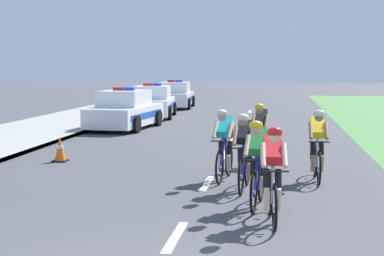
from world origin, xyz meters
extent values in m
cube|color=gray|center=(-7.37, 14.00, 0.06)|extent=(3.92, 60.00, 0.12)
cube|color=#9E9E99|center=(-5.50, 14.00, 0.07)|extent=(0.16, 60.00, 0.13)
cube|color=white|center=(0.00, 2.52, 0.00)|extent=(0.14, 1.60, 0.01)
cube|color=white|center=(0.00, 6.52, 0.00)|extent=(0.14, 1.60, 0.01)
cube|color=white|center=(0.00, 10.52, 0.00)|extent=(0.14, 1.60, 0.01)
cube|color=white|center=(0.00, 14.52, 0.00)|extent=(0.14, 1.60, 0.01)
cube|color=white|center=(0.00, 18.52, 0.00)|extent=(0.14, 1.60, 0.01)
cube|color=white|center=(0.00, 22.52, 0.00)|extent=(0.14, 1.60, 0.01)
cube|color=white|center=(0.00, 26.52, 0.00)|extent=(0.14, 1.60, 0.01)
torus|color=black|center=(1.40, 2.99, 0.36)|extent=(0.09, 0.73, 0.72)
cylinder|color=#99999E|center=(1.40, 2.99, 0.36)|extent=(0.06, 0.06, 0.06)
torus|color=black|center=(1.33, 3.99, 0.36)|extent=(0.09, 0.73, 0.72)
cylinder|color=#99999E|center=(1.33, 3.99, 0.36)|extent=(0.06, 0.06, 0.06)
cylinder|color=silver|center=(1.36, 3.44, 0.90)|extent=(0.07, 0.55, 0.04)
cylinder|color=silver|center=(1.38, 3.26, 0.58)|extent=(0.07, 0.48, 0.63)
cylinder|color=silver|center=(1.35, 3.64, 0.60)|extent=(0.04, 0.04, 0.65)
cylinder|color=black|center=(1.39, 3.09, 0.88)|extent=(0.42, 0.06, 0.03)
cube|color=black|center=(1.35, 3.64, 0.94)|extent=(0.12, 0.23, 0.05)
cube|color=red|center=(1.36, 3.51, 1.14)|extent=(0.32, 0.57, 0.44)
cube|color=black|center=(1.35, 3.63, 0.98)|extent=(0.29, 0.22, 0.18)
cylinder|color=black|center=(1.44, 3.58, 0.64)|extent=(0.13, 0.23, 0.40)
cylinder|color=beige|center=(1.45, 3.51, 0.37)|extent=(0.10, 0.16, 0.36)
cylinder|color=black|center=(1.26, 3.57, 0.64)|extent=(0.12, 0.18, 0.40)
cylinder|color=beige|center=(1.27, 3.49, 0.37)|extent=(0.10, 0.13, 0.36)
cylinder|color=beige|center=(1.53, 3.31, 1.09)|extent=(0.10, 0.41, 0.35)
cylinder|color=beige|center=(1.21, 3.29, 1.09)|extent=(0.10, 0.41, 0.35)
sphere|color=beige|center=(1.38, 3.21, 1.38)|extent=(0.19, 0.19, 0.19)
ellipsoid|color=red|center=(1.38, 3.20, 1.45)|extent=(0.25, 0.33, 0.24)
torus|color=black|center=(1.05, 4.01, 0.36)|extent=(0.11, 0.72, 0.72)
cylinder|color=#99999E|center=(1.05, 4.01, 0.36)|extent=(0.07, 0.07, 0.06)
torus|color=black|center=(1.15, 5.00, 0.36)|extent=(0.11, 0.72, 0.72)
cylinder|color=#99999E|center=(1.15, 5.00, 0.36)|extent=(0.07, 0.07, 0.06)
cylinder|color=#1E1E99|center=(1.09, 4.45, 0.90)|extent=(0.09, 0.55, 0.04)
cylinder|color=#1E1E99|center=(1.08, 4.28, 0.58)|extent=(0.09, 0.48, 0.63)
cylinder|color=#1E1E99|center=(1.11, 4.65, 0.60)|extent=(0.04, 0.04, 0.65)
cylinder|color=black|center=(1.06, 4.11, 0.88)|extent=(0.42, 0.07, 0.03)
cube|color=black|center=(1.11, 4.65, 0.94)|extent=(0.12, 0.23, 0.05)
cube|color=green|center=(1.10, 4.53, 1.14)|extent=(0.33, 0.56, 0.47)
cube|color=black|center=(1.11, 4.64, 0.98)|extent=(0.30, 0.23, 0.18)
cylinder|color=black|center=(1.20, 4.58, 0.64)|extent=(0.13, 0.23, 0.40)
cylinder|color=tan|center=(1.19, 4.51, 0.37)|extent=(0.10, 0.16, 0.36)
cylinder|color=black|center=(1.02, 4.60, 0.64)|extent=(0.13, 0.18, 0.40)
cylinder|color=tan|center=(1.01, 4.52, 0.37)|extent=(0.10, 0.13, 0.36)
cylinder|color=tan|center=(1.24, 4.30, 1.09)|extent=(0.11, 0.41, 0.35)
cylinder|color=tan|center=(0.92, 4.33, 1.09)|extent=(0.11, 0.41, 0.35)
sphere|color=tan|center=(1.07, 4.23, 1.38)|extent=(0.19, 0.19, 0.19)
ellipsoid|color=yellow|center=(1.07, 4.22, 1.45)|extent=(0.26, 0.33, 0.24)
torus|color=black|center=(0.76, 5.43, 0.36)|extent=(0.09, 0.73, 0.72)
cylinder|color=#99999E|center=(0.76, 5.43, 0.36)|extent=(0.06, 0.06, 0.06)
torus|color=black|center=(0.83, 6.42, 0.36)|extent=(0.09, 0.73, 0.72)
cylinder|color=#99999E|center=(0.83, 6.42, 0.36)|extent=(0.06, 0.06, 0.06)
cylinder|color=#1E1E99|center=(0.79, 5.87, 0.90)|extent=(0.07, 0.55, 0.04)
cylinder|color=#1E1E99|center=(0.78, 5.70, 0.58)|extent=(0.07, 0.48, 0.63)
cylinder|color=#1E1E99|center=(0.81, 6.07, 0.60)|extent=(0.04, 0.04, 0.65)
cylinder|color=black|center=(0.77, 5.52, 0.88)|extent=(0.42, 0.06, 0.03)
cube|color=black|center=(0.81, 6.07, 0.94)|extent=(0.11, 0.23, 0.05)
cube|color=black|center=(0.80, 5.95, 1.14)|extent=(0.32, 0.56, 0.46)
cube|color=black|center=(0.81, 6.06, 0.98)|extent=(0.29, 0.22, 0.18)
cylinder|color=black|center=(0.89, 6.01, 0.64)|extent=(0.12, 0.23, 0.40)
cylinder|color=#9E7051|center=(0.89, 5.93, 0.37)|extent=(0.10, 0.16, 0.36)
cylinder|color=black|center=(0.71, 6.02, 0.64)|extent=(0.12, 0.18, 0.40)
cylinder|color=#9E7051|center=(0.71, 5.94, 0.37)|extent=(0.10, 0.13, 0.36)
cylinder|color=#9E7051|center=(0.94, 5.72, 1.09)|extent=(0.10, 0.41, 0.35)
cylinder|color=#9E7051|center=(0.62, 5.74, 1.09)|extent=(0.10, 0.41, 0.35)
sphere|color=#9E7051|center=(0.78, 5.65, 1.38)|extent=(0.19, 0.19, 0.19)
ellipsoid|color=white|center=(0.78, 5.64, 1.45)|extent=(0.25, 0.33, 0.24)
torus|color=black|center=(0.26, 6.45, 0.36)|extent=(0.13, 0.72, 0.72)
cylinder|color=#99999E|center=(0.26, 6.45, 0.36)|extent=(0.07, 0.07, 0.06)
torus|color=black|center=(0.38, 7.44, 0.36)|extent=(0.13, 0.72, 0.72)
cylinder|color=#99999E|center=(0.38, 7.44, 0.36)|extent=(0.07, 0.07, 0.06)
cylinder|color=#1E1E99|center=(0.31, 6.90, 0.90)|extent=(0.10, 0.55, 0.04)
cylinder|color=#1E1E99|center=(0.29, 6.72, 0.58)|extent=(0.10, 0.48, 0.63)
cylinder|color=#1E1E99|center=(0.34, 7.10, 0.60)|extent=(0.04, 0.04, 0.65)
cylinder|color=black|center=(0.27, 6.55, 0.88)|extent=(0.42, 0.08, 0.03)
cube|color=black|center=(0.34, 7.10, 0.94)|extent=(0.12, 0.23, 0.05)
cube|color=#19B2B7|center=(0.32, 6.97, 1.14)|extent=(0.34, 0.58, 0.46)
cube|color=black|center=(0.34, 7.09, 0.98)|extent=(0.30, 0.23, 0.18)
cylinder|color=black|center=(0.42, 7.03, 0.64)|extent=(0.13, 0.23, 0.40)
cylinder|color=tan|center=(0.41, 6.95, 0.37)|extent=(0.11, 0.16, 0.36)
cylinder|color=black|center=(0.24, 7.05, 0.64)|extent=(0.13, 0.18, 0.40)
cylinder|color=tan|center=(0.23, 6.97, 0.37)|extent=(0.10, 0.13, 0.36)
cylinder|color=tan|center=(0.46, 6.74, 1.09)|extent=(0.12, 0.41, 0.35)
cylinder|color=tan|center=(0.14, 6.78, 1.09)|extent=(0.12, 0.41, 0.35)
sphere|color=tan|center=(0.29, 6.67, 1.38)|extent=(0.19, 0.19, 0.19)
ellipsoid|color=white|center=(0.29, 6.66, 1.45)|extent=(0.26, 0.34, 0.24)
torus|color=black|center=(2.27, 6.63, 0.36)|extent=(0.05, 0.72, 0.72)
cylinder|color=#99999E|center=(2.27, 6.63, 0.36)|extent=(0.06, 0.06, 0.06)
torus|color=black|center=(2.26, 7.63, 0.36)|extent=(0.05, 0.72, 0.72)
cylinder|color=#99999E|center=(2.26, 7.63, 0.36)|extent=(0.06, 0.06, 0.06)
cylinder|color=white|center=(2.27, 7.08, 0.90)|extent=(0.04, 0.55, 0.04)
cylinder|color=white|center=(2.27, 6.90, 0.58)|extent=(0.05, 0.48, 0.63)
cylinder|color=white|center=(2.26, 7.28, 0.60)|extent=(0.04, 0.04, 0.65)
cylinder|color=black|center=(2.27, 6.73, 0.88)|extent=(0.42, 0.03, 0.03)
cube|color=black|center=(2.26, 7.28, 0.94)|extent=(0.10, 0.22, 0.05)
cube|color=yellow|center=(2.27, 7.15, 1.14)|extent=(0.29, 0.55, 0.46)
cube|color=black|center=(2.26, 7.27, 0.98)|extent=(0.28, 0.20, 0.18)
cylinder|color=black|center=(2.36, 7.22, 0.64)|extent=(0.11, 0.22, 0.40)
cylinder|color=#9E7051|center=(2.36, 7.14, 0.37)|extent=(0.09, 0.15, 0.36)
cylinder|color=black|center=(2.18, 7.22, 0.64)|extent=(0.11, 0.17, 0.40)
cylinder|color=#9E7051|center=(2.18, 7.14, 0.37)|extent=(0.09, 0.12, 0.36)
cylinder|color=#9E7051|center=(2.43, 6.94, 1.09)|extent=(0.08, 0.40, 0.35)
cylinder|color=#9E7051|center=(2.11, 6.93, 1.09)|extent=(0.08, 0.40, 0.35)
sphere|color=#9E7051|center=(2.27, 6.85, 1.38)|extent=(0.19, 0.19, 0.19)
ellipsoid|color=white|center=(2.27, 6.84, 1.45)|extent=(0.23, 0.32, 0.24)
torus|color=black|center=(0.98, 8.51, 0.36)|extent=(0.11, 0.72, 0.72)
cylinder|color=#99999E|center=(0.98, 8.51, 0.36)|extent=(0.07, 0.07, 0.06)
torus|color=black|center=(1.07, 9.51, 0.36)|extent=(0.11, 0.72, 0.72)
cylinder|color=#99999E|center=(1.07, 9.51, 0.36)|extent=(0.07, 0.07, 0.06)
cylinder|color=white|center=(1.02, 8.96, 0.90)|extent=(0.09, 0.55, 0.04)
cylinder|color=white|center=(1.00, 8.79, 0.58)|extent=(0.09, 0.48, 0.63)
cylinder|color=white|center=(1.04, 9.16, 0.60)|extent=(0.04, 0.04, 0.65)
cylinder|color=black|center=(0.99, 8.61, 0.88)|extent=(0.42, 0.07, 0.03)
cube|color=black|center=(1.04, 9.16, 0.94)|extent=(0.12, 0.23, 0.05)
cube|color=black|center=(1.03, 9.04, 1.14)|extent=(0.33, 0.57, 0.45)
cube|color=black|center=(1.04, 9.15, 0.98)|extent=(0.30, 0.23, 0.18)
cylinder|color=black|center=(1.12, 9.09, 0.64)|extent=(0.13, 0.23, 0.40)
cylinder|color=#9E7051|center=(1.11, 9.01, 0.37)|extent=(0.10, 0.16, 0.36)
cylinder|color=black|center=(0.94, 9.11, 0.64)|extent=(0.13, 0.18, 0.40)
cylinder|color=#9E7051|center=(0.93, 9.03, 0.37)|extent=(0.10, 0.13, 0.36)
cylinder|color=#9E7051|center=(1.16, 8.81, 1.09)|extent=(0.11, 0.41, 0.35)
cylinder|color=#9E7051|center=(0.85, 8.84, 1.09)|extent=(0.11, 0.41, 0.35)
sphere|color=#9E7051|center=(1.00, 8.74, 1.38)|extent=(0.19, 0.19, 0.19)
ellipsoid|color=yellow|center=(1.00, 8.73, 1.45)|extent=(0.26, 0.33, 0.24)
cube|color=white|center=(-4.37, 17.01, 0.52)|extent=(2.19, 4.55, 0.72)
cube|color=white|center=(-4.38, 16.91, 1.18)|extent=(1.76, 2.24, 0.60)
cube|color=#283342|center=(-4.28, 17.92, 1.16)|extent=(1.44, 0.22, 0.51)
cube|color=#1947B2|center=(-5.25, 17.10, 0.54)|extent=(0.38, 3.72, 0.24)
cube|color=#1947B2|center=(-3.49, 16.92, 0.54)|extent=(0.38, 3.72, 0.24)
cube|color=red|center=(-4.59, 16.93, 1.54)|extent=(0.42, 0.22, 0.11)
cube|color=blue|center=(-4.16, 16.89, 1.54)|extent=(0.42, 0.22, 0.11)
cylinder|color=black|center=(-5.13, 18.46, 0.32)|extent=(0.26, 0.66, 0.64)
cylinder|color=black|center=(-3.34, 18.28, 0.32)|extent=(0.26, 0.66, 0.64)
cylinder|color=black|center=(-5.40, 15.74, 0.32)|extent=(0.26, 0.66, 0.64)
cylinder|color=black|center=(-3.61, 15.57, 0.32)|extent=(0.26, 0.66, 0.64)
cube|color=white|center=(-4.37, 22.27, 0.52)|extent=(2.14, 4.54, 0.72)
cube|color=white|center=(-4.36, 22.17, 1.18)|extent=(1.74, 2.23, 0.60)
cube|color=#283342|center=(-4.45, 23.17, 1.16)|extent=(1.44, 0.21, 0.51)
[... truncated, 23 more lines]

